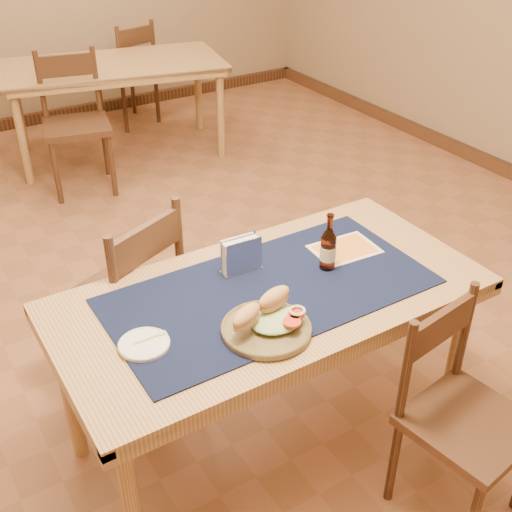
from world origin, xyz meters
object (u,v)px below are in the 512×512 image
chair_main_near (461,413)px  beer_bottle (328,249)px  napkin_holder (241,256)px  main_table (270,309)px  back_table (114,73)px  chair_main_far (127,299)px  sandwich_plate (267,322)px

chair_main_near → beer_bottle: bearing=102.3°
chair_main_near → napkin_holder: napkin_holder is taller
main_table → back_table: 3.26m
chair_main_far → beer_bottle: (0.63, -0.57, 0.35)m
main_table → chair_main_far: 0.71m
napkin_holder → sandwich_plate: bearing=-107.1°
sandwich_plate → beer_bottle: beer_bottle is taller
main_table → beer_bottle: bearing=2.4°
beer_bottle → napkin_holder: 0.33m
main_table → beer_bottle: size_ratio=6.86×
back_table → napkin_holder: (-0.64, -3.03, 0.15)m
beer_bottle → napkin_holder: (-0.29, 0.16, -0.02)m
main_table → sandwich_plate: bearing=-125.1°
back_table → chair_main_far: bearing=-110.3°
chair_main_near → napkin_holder: (-0.43, 0.79, 0.38)m
back_table → chair_main_near: bearing=-93.1°
main_table → sandwich_plate: (-0.13, -0.19, 0.12)m
chair_main_near → sandwich_plate: size_ratio=2.77×
back_table → napkin_holder: size_ratio=11.09×
sandwich_plate → chair_main_far: bearing=106.1°
chair_main_far → napkin_holder: size_ratio=5.78×
napkin_holder → chair_main_far: bearing=129.0°
sandwich_plate → beer_bottle: bearing=26.6°
main_table → napkin_holder: 0.23m
main_table → napkin_holder: bearing=97.7°
chair_main_far → chair_main_near: 1.43m
sandwich_plate → napkin_holder: bearing=72.9°
sandwich_plate → beer_bottle: size_ratio=1.32×
napkin_holder → main_table: bearing=-82.3°
back_table → beer_bottle: bearing=-96.1°
main_table → napkin_holder: napkin_holder is taller
back_table → sandwich_plate: (-0.75, -3.39, 0.12)m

